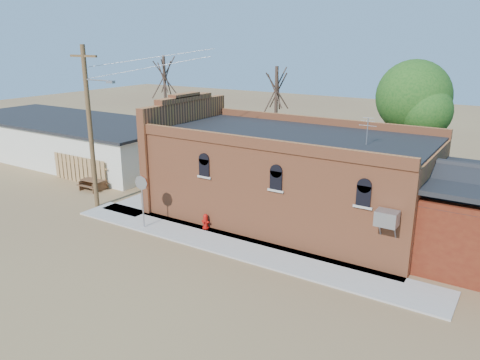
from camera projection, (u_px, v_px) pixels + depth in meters
The scene contains 14 objects.
ground at pixel (198, 246), 21.76m from camera, with size 120.00×120.00×0.00m, color brown.
sidewalk_south at pixel (235, 246), 21.70m from camera, with size 19.00×2.20×0.08m, color #9E9991.
sidewalk_west at pixel (177, 190), 29.84m from camera, with size 2.60×10.00×0.08m, color #9E9991.
brick_bar at pixel (285, 176), 24.67m from camera, with size 16.40×7.97×6.30m.
storage_building at pixel (70, 139), 37.55m from camera, with size 20.40×8.40×3.17m.
wood_fence at pixel (80, 170), 31.16m from camera, with size 5.20×0.10×1.80m, color #9B7946, non-canonical shape.
utility_pole at pixel (90, 125), 25.55m from camera, with size 3.12×0.26×9.00m.
tree_bare_near at pixel (276, 89), 32.07m from camera, with size 2.80×2.80×7.65m.
tree_bare_far at pixel (164, 76), 38.43m from camera, with size 2.80×2.80×8.16m.
tree_leafy at pixel (414, 97), 27.84m from camera, with size 4.40×4.40×8.15m.
fire_hydrant at pixel (206, 221), 23.52m from camera, with size 0.44×0.41×0.77m.
stop_sign at pixel (142, 188), 23.18m from camera, with size 0.74×0.16×2.73m.
trash_barrel at pixel (166, 195), 27.48m from camera, with size 0.49×0.49×0.76m, color navy.
picnic_table at pixel (93, 183), 29.81m from camera, with size 1.63×1.27×0.66m.
Camera 1 is at (12.40, -15.74, 9.24)m, focal length 35.00 mm.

